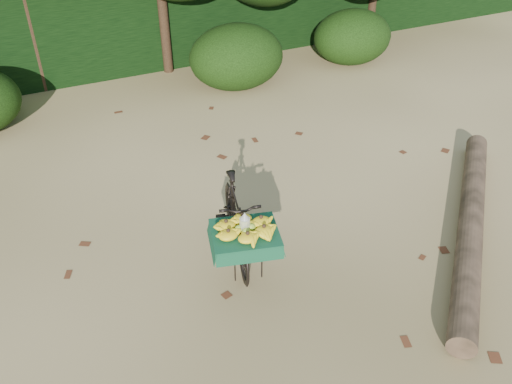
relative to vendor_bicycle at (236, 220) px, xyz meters
name	(u,v)px	position (x,y,z in m)	size (l,w,h in m)	color
ground	(264,239)	(0.39, 0.09, -0.48)	(80.00, 80.00, 0.00)	tan
vendor_bicycle	(236,220)	(0.00, 0.00, 0.00)	(0.93, 1.73, 0.93)	black
fallen_log	(471,222)	(2.70, -0.83, -0.33)	(0.29, 0.29, 3.98)	brown
hedge_backdrop	(125,15)	(0.39, 6.39, 0.42)	(26.00, 1.80, 1.80)	black
bush_clumps	(184,68)	(0.89, 4.39, -0.03)	(8.80, 1.70, 0.90)	black
leaf_litter	(242,209)	(0.39, 0.74, -0.47)	(7.00, 7.30, 0.01)	#552B16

